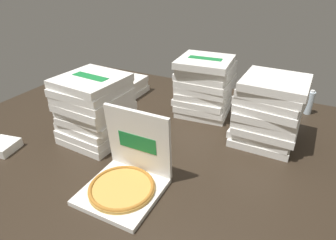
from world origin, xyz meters
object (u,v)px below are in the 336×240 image
at_px(ice_bucket, 275,100).
at_px(water_bottle_2, 288,112).
at_px(pizza_stack_right_far, 120,86).
at_px(water_bottle_0, 310,103).
at_px(napkin_pile, 3,146).
at_px(water_bottle_1, 258,104).
at_px(water_bottle_3, 252,91).
at_px(pizza_stack_left_far, 205,86).
at_px(open_pizza_box, 127,175).
at_px(pizza_stack_right_near, 269,111).
at_px(pizza_stack_left_near, 95,109).

relative_size(ice_bucket, water_bottle_2, 1.34).
xyz_separation_m(pizza_stack_right_far, water_bottle_0, (1.64, 0.36, 0.02)).
height_order(ice_bucket, water_bottle_2, water_bottle_2).
relative_size(ice_bucket, napkin_pile, 1.61).
relative_size(ice_bucket, water_bottle_0, 1.34).
xyz_separation_m(water_bottle_1, water_bottle_3, (-0.10, 0.25, 0.00)).
bearing_deg(water_bottle_2, pizza_stack_left_far, -171.03).
relative_size(open_pizza_box, pizza_stack_right_near, 0.93).
xyz_separation_m(open_pizza_box, pizza_stack_right_near, (0.59, 0.84, 0.15)).
height_order(pizza_stack_left_far, water_bottle_1, pizza_stack_left_far).
xyz_separation_m(water_bottle_0, water_bottle_2, (-0.14, -0.25, 0.00)).
bearing_deg(napkin_pile, open_pizza_box, 4.22).
relative_size(water_bottle_2, napkin_pile, 1.21).
xyz_separation_m(water_bottle_0, napkin_pile, (-1.79, -1.49, -0.07)).
height_order(water_bottle_2, napkin_pile, water_bottle_2).
height_order(open_pizza_box, pizza_stack_right_far, open_pizza_box).
height_order(ice_bucket, water_bottle_3, water_bottle_3).
bearing_deg(open_pizza_box, pizza_stack_right_far, 126.71).
bearing_deg(ice_bucket, open_pizza_box, -112.87).
height_order(pizza_stack_right_near, napkin_pile, pizza_stack_right_near).
bearing_deg(pizza_stack_left_near, pizza_stack_right_far, 113.61).
distance_m(open_pizza_box, water_bottle_0, 1.65).
xyz_separation_m(pizza_stack_left_far, water_bottle_3, (0.32, 0.39, -0.13)).
bearing_deg(ice_bucket, water_bottle_1, -124.28).
height_order(open_pizza_box, water_bottle_1, open_pizza_box).
distance_m(pizza_stack_right_near, pizza_stack_right_far, 1.41).
relative_size(pizza_stack_right_near, water_bottle_3, 2.21).
bearing_deg(water_bottle_2, pizza_stack_left_near, -144.73).
bearing_deg(open_pizza_box, napkin_pile, -175.78).
xyz_separation_m(open_pizza_box, water_bottle_3, (0.37, 1.46, 0.01)).
xyz_separation_m(open_pizza_box, water_bottle_2, (0.70, 1.17, 0.01)).
height_order(pizza_stack_right_near, ice_bucket, pizza_stack_right_near).
height_order(open_pizza_box, ice_bucket, open_pizza_box).
distance_m(open_pizza_box, pizza_stack_right_far, 1.33).
bearing_deg(water_bottle_2, open_pizza_box, -120.91).
distance_m(ice_bucket, water_bottle_0, 0.27).
xyz_separation_m(water_bottle_0, water_bottle_1, (-0.37, -0.21, 0.00)).
distance_m(open_pizza_box, pizza_stack_left_near, 0.60).
relative_size(pizza_stack_right_near, pizza_stack_left_far, 0.99).
xyz_separation_m(open_pizza_box, pizza_stack_right_far, (-0.80, 1.07, -0.01)).
bearing_deg(pizza_stack_left_near, ice_bucket, 44.31).
xyz_separation_m(water_bottle_1, water_bottle_2, (0.23, -0.04, 0.00)).
bearing_deg(open_pizza_box, pizza_stack_left_near, 144.67).
xyz_separation_m(water_bottle_0, water_bottle_3, (-0.48, 0.03, 0.00)).
bearing_deg(pizza_stack_right_far, napkin_pile, -97.63).
xyz_separation_m(water_bottle_2, napkin_pile, (-1.65, -1.24, -0.07)).
bearing_deg(napkin_pile, water_bottle_3, 49.27).
bearing_deg(water_bottle_1, pizza_stack_right_far, -173.59).
distance_m(open_pizza_box, pizza_stack_left_far, 1.08).
relative_size(pizza_stack_right_far, ice_bucket, 1.49).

